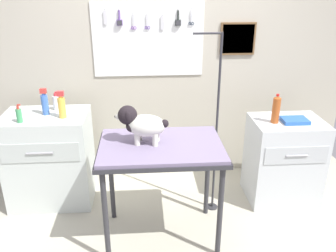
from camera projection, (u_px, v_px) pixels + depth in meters
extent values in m
cube|color=#B6B29E|center=(174.00, 245.00, 3.04)|extent=(4.40, 4.00, 0.04)
cube|color=#B6B09E|center=(164.00, 76.00, 3.77)|extent=(4.00, 0.06, 2.30)
cube|color=white|center=(148.00, 40.00, 3.57)|extent=(1.13, 0.02, 0.74)
cylinder|color=gray|center=(105.00, 10.00, 3.42)|extent=(0.01, 0.02, 0.01)
cube|color=silver|center=(105.00, 18.00, 3.44)|extent=(0.03, 0.01, 0.13)
cylinder|color=gray|center=(119.00, 9.00, 3.43)|extent=(0.01, 0.02, 0.01)
cylinder|color=#654593|center=(119.00, 15.00, 3.44)|extent=(0.02, 0.02, 0.09)
cube|color=#654593|center=(120.00, 23.00, 3.47)|extent=(0.06, 0.02, 0.06)
cube|color=#333338|center=(120.00, 23.00, 3.45)|extent=(0.05, 0.01, 0.05)
cylinder|color=gray|center=(133.00, 13.00, 3.45)|extent=(0.01, 0.02, 0.01)
cube|color=silver|center=(133.00, 20.00, 3.47)|extent=(0.01, 0.00, 0.11)
cube|color=silver|center=(134.00, 20.00, 3.47)|extent=(0.01, 0.00, 0.11)
torus|color=#6B3895|center=(132.00, 28.00, 3.50)|extent=(0.03, 0.01, 0.03)
torus|color=#6B3895|center=(135.00, 28.00, 3.50)|extent=(0.03, 0.01, 0.03)
cylinder|color=gray|center=(147.00, 13.00, 3.46)|extent=(0.01, 0.02, 0.01)
cube|color=silver|center=(147.00, 20.00, 3.48)|extent=(0.01, 0.00, 0.11)
cube|color=silver|center=(148.00, 20.00, 3.48)|extent=(0.01, 0.00, 0.11)
torus|color=#59398D|center=(146.00, 28.00, 3.50)|extent=(0.03, 0.01, 0.03)
torus|color=#59398D|center=(149.00, 28.00, 3.51)|extent=(0.03, 0.01, 0.03)
cylinder|color=gray|center=(162.00, 15.00, 3.48)|extent=(0.01, 0.02, 0.01)
cube|color=silver|center=(162.00, 23.00, 3.50)|extent=(0.03, 0.01, 0.13)
cylinder|color=gray|center=(178.00, 9.00, 3.47)|extent=(0.01, 0.02, 0.01)
cylinder|color=#202724|center=(178.00, 15.00, 3.48)|extent=(0.02, 0.02, 0.09)
cube|color=#202724|center=(178.00, 23.00, 3.51)|extent=(0.06, 0.02, 0.06)
cube|color=#333338|center=(178.00, 23.00, 3.49)|extent=(0.05, 0.01, 0.05)
cylinder|color=gray|center=(191.00, 9.00, 3.47)|extent=(0.01, 0.02, 0.01)
cube|color=silver|center=(191.00, 16.00, 3.49)|extent=(0.01, 0.00, 0.11)
cube|color=silver|center=(192.00, 16.00, 3.49)|extent=(0.01, 0.00, 0.11)
torus|color=black|center=(190.00, 24.00, 3.52)|extent=(0.03, 0.01, 0.03)
torus|color=black|center=(193.00, 24.00, 3.52)|extent=(0.03, 0.01, 0.03)
cube|color=brown|center=(238.00, 39.00, 3.63)|extent=(0.37, 0.02, 0.33)
cube|color=tan|center=(238.00, 39.00, 3.62)|extent=(0.33, 0.01, 0.29)
cylinder|color=#2D2D33|center=(106.00, 218.00, 2.69)|extent=(0.04, 0.04, 0.84)
cylinder|color=#2D2D33|center=(220.00, 213.00, 2.75)|extent=(0.04, 0.04, 0.84)
cylinder|color=#2D2D33|center=(111.00, 179.00, 3.22)|extent=(0.04, 0.04, 0.84)
cylinder|color=#2D2D33|center=(207.00, 176.00, 3.28)|extent=(0.04, 0.04, 0.84)
cube|color=#2D2D33|center=(161.00, 149.00, 2.82)|extent=(1.01, 0.69, 0.03)
cube|color=slate|center=(161.00, 145.00, 2.81)|extent=(0.98, 0.67, 0.03)
cylinder|color=#2D2D33|center=(212.00, 207.00, 3.52)|extent=(0.11, 0.11, 0.01)
cylinder|color=#2D2D33|center=(217.00, 129.00, 3.19)|extent=(0.02, 0.02, 1.72)
cylinder|color=#2D2D33|center=(208.00, 33.00, 2.85)|extent=(0.24, 0.02, 0.02)
cylinder|color=silver|center=(137.00, 139.00, 2.76)|extent=(0.05, 0.05, 0.10)
cylinder|color=silver|center=(139.00, 134.00, 2.85)|extent=(0.05, 0.05, 0.10)
cylinder|color=silver|center=(155.00, 140.00, 2.75)|extent=(0.05, 0.05, 0.10)
cylinder|color=silver|center=(157.00, 135.00, 2.84)|extent=(0.05, 0.05, 0.10)
ellipsoid|color=silver|center=(146.00, 125.00, 2.76)|extent=(0.34, 0.24, 0.17)
ellipsoid|color=black|center=(133.00, 126.00, 2.77)|extent=(0.13, 0.15, 0.10)
sphere|color=black|center=(128.00, 115.00, 2.74)|extent=(0.15, 0.15, 0.15)
ellipsoid|color=silver|center=(119.00, 117.00, 2.75)|extent=(0.08, 0.07, 0.05)
sphere|color=black|center=(116.00, 117.00, 2.76)|extent=(0.02, 0.02, 0.02)
ellipsoid|color=black|center=(128.00, 117.00, 2.68)|extent=(0.05, 0.04, 0.08)
ellipsoid|color=black|center=(131.00, 111.00, 2.80)|extent=(0.05, 0.04, 0.08)
sphere|color=black|center=(165.00, 124.00, 2.74)|extent=(0.07, 0.07, 0.07)
cube|color=silver|center=(50.00, 158.00, 3.49)|extent=(0.80, 0.56, 0.93)
cube|color=#B7C1BD|center=(40.00, 153.00, 3.15)|extent=(0.70, 0.01, 0.19)
cylinder|color=#99999E|center=(40.00, 153.00, 3.15)|extent=(0.24, 0.02, 0.02)
cube|color=silver|center=(283.00, 160.00, 3.54)|extent=(0.68, 0.52, 0.86)
cube|color=silver|center=(296.00, 155.00, 3.22)|extent=(0.60, 0.01, 0.17)
cylinder|color=#99999E|center=(297.00, 156.00, 3.21)|extent=(0.20, 0.02, 0.02)
cylinder|color=#EABC44|center=(62.00, 108.00, 3.21)|extent=(0.07, 0.07, 0.19)
cylinder|color=#EABC44|center=(61.00, 97.00, 3.17)|extent=(0.03, 0.03, 0.02)
cube|color=red|center=(60.00, 94.00, 3.16)|extent=(0.06, 0.04, 0.04)
cylinder|color=#3F6CC2|center=(45.00, 105.00, 3.29)|extent=(0.06, 0.06, 0.19)
cylinder|color=#3F6CC2|center=(44.00, 94.00, 3.25)|extent=(0.03, 0.03, 0.02)
cube|color=red|center=(43.00, 91.00, 3.24)|extent=(0.06, 0.04, 0.04)
cylinder|color=#429C5F|center=(19.00, 116.00, 3.12)|extent=(0.05, 0.05, 0.13)
cylinder|color=#C4392E|center=(18.00, 108.00, 3.09)|extent=(0.02, 0.02, 0.03)
cube|color=#C4392E|center=(19.00, 105.00, 3.08)|extent=(0.03, 0.01, 0.01)
cylinder|color=white|center=(56.00, 103.00, 3.42)|extent=(0.06, 0.06, 0.14)
cylinder|color=red|center=(55.00, 95.00, 3.39)|extent=(0.03, 0.03, 0.03)
cube|color=red|center=(56.00, 92.00, 3.38)|extent=(0.03, 0.01, 0.01)
cylinder|color=#B15220|center=(276.00, 110.00, 3.28)|extent=(0.07, 0.07, 0.24)
cone|color=#B15220|center=(278.00, 97.00, 3.23)|extent=(0.07, 0.07, 0.02)
cylinder|color=red|center=(278.00, 95.00, 3.22)|extent=(0.03, 0.03, 0.02)
cube|color=blue|center=(295.00, 120.00, 3.33)|extent=(0.24, 0.18, 0.04)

